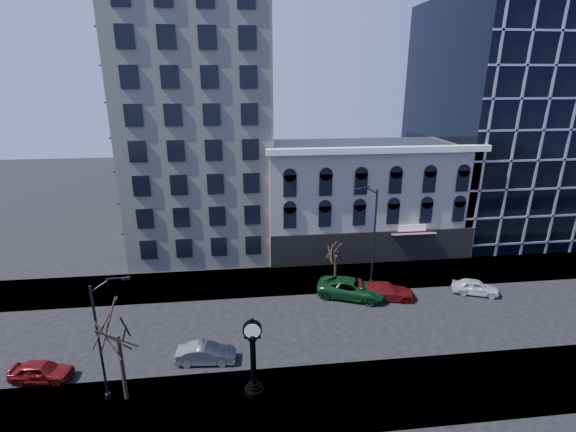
{
  "coord_description": "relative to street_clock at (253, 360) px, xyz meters",
  "views": [
    {
      "loc": [
        -1.83,
        -28.64,
        18.85
      ],
      "look_at": [
        2.0,
        4.0,
        8.0
      ],
      "focal_mm": 26.0,
      "sensor_mm": 36.0,
      "label": 1
    }
  ],
  "objects": [
    {
      "name": "car_near_b",
      "position": [
        -3.2,
        3.52,
        -1.86
      ],
      "size": [
        4.19,
        1.72,
        1.35
      ],
      "primitive_type": "imported",
      "rotation": [
        0.0,
        0.0,
        1.5
      ],
      "color": "#595B60",
      "rests_on": "ground"
    },
    {
      "name": "sidewalk_near",
      "position": [
        1.45,
        -0.84,
        -2.47
      ],
      "size": [
        160.0,
        6.0,
        0.12
      ],
      "primitive_type": "cube",
      "color": "gray",
      "rests_on": "ground"
    },
    {
      "name": "car_far_b",
      "position": [
        12.32,
        10.66,
        -1.81
      ],
      "size": [
        5.28,
        2.95,
        1.44
      ],
      "primitive_type": "imported",
      "rotation": [
        0.0,
        0.0,
        1.38
      ],
      "color": "maroon",
      "rests_on": "ground"
    },
    {
      "name": "ground",
      "position": [
        1.45,
        7.16,
        -2.53
      ],
      "size": [
        160.0,
        160.0,
        0.0
      ],
      "primitive_type": "plane",
      "color": "black",
      "rests_on": "ground"
    },
    {
      "name": "glass_office",
      "position": [
        33.45,
        28.06,
        11.47
      ],
      "size": [
        20.0,
        20.15,
        28.0
      ],
      "color": "black",
      "rests_on": "ground"
    },
    {
      "name": "street_lamp_far",
      "position": [
        10.99,
        13.05,
        5.09
      ],
      "size": [
        2.54,
        0.86,
        9.94
      ],
      "rotation": [
        0.0,
        0.0,
        3.37
      ],
      "color": "black",
      "rests_on": "sidewalk_far"
    },
    {
      "name": "car_far_c",
      "position": [
        20.71,
        10.51,
        -1.84
      ],
      "size": [
        4.36,
        2.94,
        1.38
      ],
      "primitive_type": "imported",
      "rotation": [
        0.0,
        0.0,
        1.21
      ],
      "color": "silver",
      "rests_on": "ground"
    },
    {
      "name": "car_near_a",
      "position": [
        -13.78,
        2.92,
        -1.86
      ],
      "size": [
        4.1,
        2.05,
        1.34
      ],
      "primitive_type": "imported",
      "rotation": [
        0.0,
        0.0,
        1.45
      ],
      "color": "maroon",
      "rests_on": "ground"
    },
    {
      "name": "cream_tower",
      "position": [
        -4.66,
        26.04,
        16.79
      ],
      "size": [
        15.9,
        15.4,
        42.5
      ],
      "color": "beige",
      "rests_on": "ground"
    },
    {
      "name": "sidewalk_far",
      "position": [
        1.45,
        15.16,
        -2.47
      ],
      "size": [
        160.0,
        6.0,
        0.12
      ],
      "primitive_type": "cube",
      "color": "gray",
      "rests_on": "ground"
    },
    {
      "name": "bare_tree_far",
      "position": [
        8.36,
        14.06,
        0.98
      ],
      "size": [
        2.63,
        2.63,
        4.51
      ],
      "color": "#322219",
      "rests_on": "sidewalk_far"
    },
    {
      "name": "street_clock",
      "position": [
        0.0,
        0.0,
        0.0
      ],
      "size": [
        1.21,
        1.21,
        5.33
      ],
      "rotation": [
        0.0,
        0.0,
        -0.05
      ],
      "color": "black",
      "rests_on": "sidewalk_near"
    },
    {
      "name": "victorian_row",
      "position": [
        13.45,
        23.05,
        3.47
      ],
      "size": [
        22.6,
        11.19,
        12.5
      ],
      "color": "#9C9780",
      "rests_on": "ground"
    },
    {
      "name": "street_lamp_near",
      "position": [
        -8.37,
        0.67,
        3.76
      ],
      "size": [
        2.08,
        0.73,
        8.18
      ],
      "rotation": [
        0.0,
        0.0,
        0.25
      ],
      "color": "black",
      "rests_on": "sidewalk_near"
    },
    {
      "name": "car_far_a",
      "position": [
        9.24,
        11.29,
        -1.68
      ],
      "size": [
        6.7,
        4.92,
        1.69
      ],
      "primitive_type": "imported",
      "rotation": [
        0.0,
        0.0,
        1.18
      ],
      "color": "#143F1E",
      "rests_on": "ground"
    },
    {
      "name": "bare_tree_near",
      "position": [
        -7.82,
        0.39,
        3.04
      ],
      "size": [
        4.2,
        4.2,
        7.21
      ],
      "color": "#322219",
      "rests_on": "sidewalk_near"
    }
  ]
}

